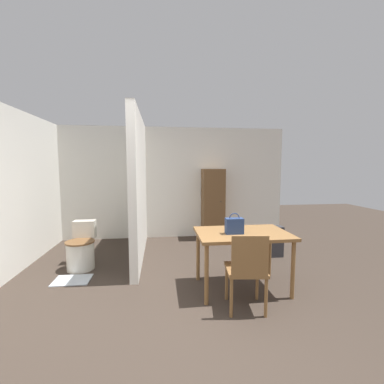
# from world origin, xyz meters

# --- Properties ---
(ground_plane) EXTENTS (16.00, 16.00, 0.00)m
(ground_plane) POSITION_xyz_m (0.00, 0.00, 0.00)
(ground_plane) COLOR #382D26
(wall_back) EXTENTS (5.52, 0.12, 2.50)m
(wall_back) POSITION_xyz_m (0.00, 3.70, 1.25)
(wall_back) COLOR silver
(wall_back) RESTS_ON ground_plane
(wall_left) EXTENTS (0.12, 4.64, 2.50)m
(wall_left) POSITION_xyz_m (-2.32, 1.82, 1.25)
(wall_left) COLOR silver
(wall_left) RESTS_ON ground_plane
(partition_wall) EXTENTS (0.12, 2.37, 2.50)m
(partition_wall) POSITION_xyz_m (-0.48, 2.46, 1.25)
(partition_wall) COLOR silver
(partition_wall) RESTS_ON ground_plane
(dining_table) EXTENTS (1.19, 0.79, 0.77)m
(dining_table) POSITION_xyz_m (0.95, 0.99, 0.68)
(dining_table) COLOR brown
(dining_table) RESTS_ON ground_plane
(wooden_chair) EXTENTS (0.48, 0.48, 0.90)m
(wooden_chair) POSITION_xyz_m (0.83, 0.46, 0.50)
(wooden_chair) COLOR brown
(wooden_chair) RESTS_ON ground_plane
(toilet) EXTENTS (0.44, 0.58, 0.72)m
(toilet) POSITION_xyz_m (-1.37, 1.99, 0.29)
(toilet) COLOR silver
(toilet) RESTS_ON ground_plane
(handbag) EXTENTS (0.23, 0.11, 0.27)m
(handbag) POSITION_xyz_m (0.82, 0.93, 0.87)
(handbag) COLOR navy
(handbag) RESTS_ON dining_table
(wooden_cabinet) EXTENTS (0.48, 0.44, 1.57)m
(wooden_cabinet) POSITION_xyz_m (1.06, 3.42, 0.78)
(wooden_cabinet) COLOR brown
(wooden_cabinet) RESTS_ON ground_plane
(bath_mat) EXTENTS (0.50, 0.36, 0.01)m
(bath_mat) POSITION_xyz_m (-1.37, 1.52, 0.01)
(bath_mat) COLOR #B2BCC6
(bath_mat) RESTS_ON ground_plane
(space_heater) EXTENTS (0.25, 0.18, 0.55)m
(space_heater) POSITION_xyz_m (1.94, 2.12, 0.27)
(space_heater) COLOR #2D2D33
(space_heater) RESTS_ON ground_plane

